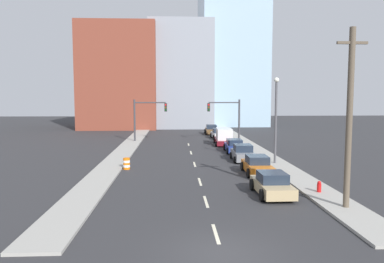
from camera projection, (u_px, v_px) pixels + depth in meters
ground_plane at (222, 253)px, 14.47m from camera, size 200.00×200.00×0.00m
sidewalk_left at (139, 135)px, 58.22m from camera, size 2.25×88.71×0.15m
sidewalk_right at (231, 134)px, 58.92m from camera, size 2.25×88.71×0.15m
lane_stripe_at_2m at (216, 234)px, 16.46m from camera, size 0.16×2.40×0.01m
lane_stripe_at_7m at (206, 202)px, 21.45m from camera, size 0.16×2.40×0.01m
lane_stripe_at_12m at (200, 182)px, 26.44m from camera, size 0.16×2.40×0.01m
lane_stripe_at_19m at (195, 164)px, 33.18m from camera, size 0.16×2.40×0.01m
lane_stripe_at_26m at (191, 153)px, 40.03m from camera, size 0.16×2.40×0.01m
lane_stripe_at_33m at (188, 144)px, 46.81m from camera, size 0.16×2.40×0.01m
building_brick_left at (121, 78)px, 72.37m from camera, size 14.00×16.00×19.23m
building_office_center at (180, 77)px, 76.87m from camera, size 12.00×20.00×20.05m
building_glass_right at (231, 38)px, 80.57m from camera, size 13.00×20.00×37.08m
traffic_signal_left at (145, 114)px, 49.17m from camera, size 4.39×0.35×5.59m
traffic_signal_right at (229, 114)px, 49.71m from camera, size 4.39×0.35×5.59m
utility_pole_right_near at (349, 118)px, 19.49m from camera, size 1.60×0.32×9.56m
traffic_barrel at (127, 164)px, 30.89m from camera, size 0.56×0.56×0.95m
street_lamp at (276, 114)px, 32.68m from camera, size 0.44×0.44×7.65m
fire_hydrant at (319, 188)px, 23.01m from camera, size 0.26×0.26×0.84m
sedan_tan at (272, 185)px, 22.80m from camera, size 2.14×4.23×1.42m
sedan_orange at (257, 165)px, 29.06m from camera, size 2.11×4.45×1.44m
sedan_gray at (243, 153)px, 35.07m from camera, size 2.15×4.26×1.53m
sedan_blue at (234, 146)px, 40.44m from camera, size 2.15×4.83×1.40m
box_truck_maroon at (224, 137)px, 46.47m from camera, size 2.53×5.74×2.06m
sedan_white at (219, 134)px, 53.40m from camera, size 2.28×4.36×1.44m
sedan_brown at (211, 130)px, 59.45m from camera, size 2.15×4.38×1.51m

